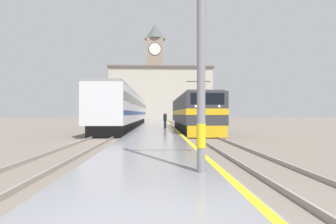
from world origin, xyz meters
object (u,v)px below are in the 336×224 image
locomotive_train (192,113)px  clock_tower (155,69)px  catenary_mast (206,12)px  person_on_platform (165,120)px  passenger_train (129,110)px

locomotive_train → clock_tower: (-4.17, 49.65, 12.82)m
locomotive_train → catenary_mast: size_ratio=2.06×
locomotive_train → catenary_mast: (-2.17, -19.14, 2.48)m
locomotive_train → clock_tower: 51.44m
person_on_platform → clock_tower: clock_tower is taller
passenger_train → person_on_platform: (4.49, -8.28, -1.08)m
passenger_train → clock_tower: clock_tower is taller
catenary_mast → person_on_platform: size_ratio=4.86×
locomotive_train → person_on_platform: bearing=178.8°
person_on_platform → clock_tower: (-1.51, 49.59, 13.49)m
passenger_train → clock_tower: size_ratio=1.20×
catenary_mast → person_on_platform: 19.46m
passenger_train → clock_tower: 43.23m
clock_tower → passenger_train: bearing=-94.1°
locomotive_train → passenger_train: locomotive_train is taller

